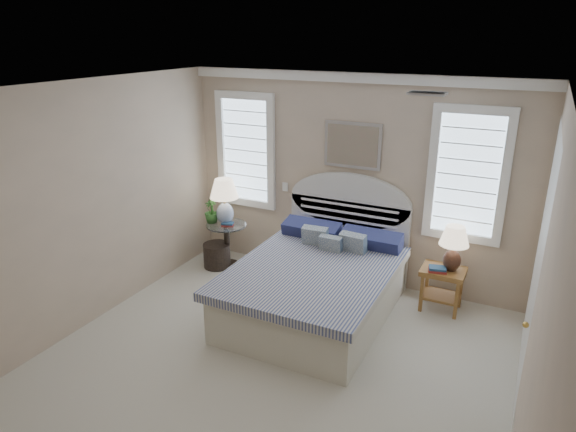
# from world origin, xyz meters

# --- Properties ---
(floor) EXTENTS (4.50, 5.00, 0.01)m
(floor) POSITION_xyz_m (0.00, 0.00, 0.00)
(floor) COLOR #B5AE9A
(floor) RESTS_ON ground
(ceiling) EXTENTS (4.50, 5.00, 0.01)m
(ceiling) POSITION_xyz_m (0.00, 0.00, 2.70)
(ceiling) COLOR white
(ceiling) RESTS_ON wall_back
(wall_back) EXTENTS (4.50, 0.02, 2.70)m
(wall_back) POSITION_xyz_m (0.00, 2.50, 1.35)
(wall_back) COLOR beige
(wall_back) RESTS_ON floor
(wall_left) EXTENTS (0.02, 5.00, 2.70)m
(wall_left) POSITION_xyz_m (-2.25, 0.00, 1.35)
(wall_left) COLOR beige
(wall_left) RESTS_ON floor
(wall_right) EXTENTS (0.02, 5.00, 2.70)m
(wall_right) POSITION_xyz_m (2.25, 0.00, 1.35)
(wall_right) COLOR beige
(wall_right) RESTS_ON floor
(crown_molding) EXTENTS (4.50, 0.08, 0.12)m
(crown_molding) POSITION_xyz_m (0.00, 2.46, 2.64)
(crown_molding) COLOR white
(crown_molding) RESTS_ON wall_back
(hvac_vent) EXTENTS (0.30, 0.20, 0.02)m
(hvac_vent) POSITION_xyz_m (1.20, 0.80, 2.68)
(hvac_vent) COLOR #B2B2B2
(hvac_vent) RESTS_ON ceiling
(switch_plate) EXTENTS (0.08, 0.01, 0.12)m
(switch_plate) POSITION_xyz_m (-0.95, 2.48, 1.15)
(switch_plate) COLOR white
(switch_plate) RESTS_ON wall_back
(window_left) EXTENTS (0.90, 0.06, 1.60)m
(window_left) POSITION_xyz_m (-1.55, 2.48, 1.60)
(window_left) COLOR silver
(window_left) RESTS_ON wall_back
(window_right) EXTENTS (0.90, 0.06, 1.60)m
(window_right) POSITION_xyz_m (1.40, 2.48, 1.60)
(window_right) COLOR silver
(window_right) RESTS_ON wall_back
(painting) EXTENTS (0.74, 0.04, 0.58)m
(painting) POSITION_xyz_m (0.00, 2.46, 1.82)
(painting) COLOR silver
(painting) RESTS_ON wall_back
(closet_door) EXTENTS (0.02, 1.80, 2.40)m
(closet_door) POSITION_xyz_m (2.23, 1.20, 1.20)
(closet_door) COLOR silver
(closet_door) RESTS_ON floor
(bed) EXTENTS (1.72, 2.28, 1.47)m
(bed) POSITION_xyz_m (0.00, 1.46, 0.39)
(bed) COLOR silver
(bed) RESTS_ON floor
(side_table_left) EXTENTS (0.56, 0.56, 0.63)m
(side_table_left) POSITION_xyz_m (-1.65, 2.05, 0.39)
(side_table_left) COLOR black
(side_table_left) RESTS_ON floor
(nightstand_right) EXTENTS (0.50, 0.40, 0.53)m
(nightstand_right) POSITION_xyz_m (1.30, 2.15, 0.39)
(nightstand_right) COLOR olive
(nightstand_right) RESTS_ON floor
(floor_pot) EXTENTS (0.45, 0.45, 0.34)m
(floor_pot) POSITION_xyz_m (-1.77, 1.96, 0.17)
(floor_pot) COLOR black
(floor_pot) RESTS_ON floor
(lamp_left) EXTENTS (0.44, 0.44, 0.65)m
(lamp_left) POSITION_xyz_m (-1.69, 2.09, 1.02)
(lamp_left) COLOR white
(lamp_left) RESTS_ON side_table_left
(lamp_right) EXTENTS (0.40, 0.40, 0.55)m
(lamp_right) POSITION_xyz_m (1.38, 2.17, 0.87)
(lamp_right) COLOR black
(lamp_right) RESTS_ON nightstand_right
(potted_plant) EXTENTS (0.24, 0.24, 0.35)m
(potted_plant) POSITION_xyz_m (-1.87, 2.02, 0.80)
(potted_plant) COLOR #35762F
(potted_plant) RESTS_ON side_table_left
(books_left) EXTENTS (0.20, 0.17, 0.05)m
(books_left) POSITION_xyz_m (-1.60, 2.01, 0.65)
(books_left) COLOR maroon
(books_left) RESTS_ON side_table_left
(books_right) EXTENTS (0.24, 0.20, 0.06)m
(books_right) POSITION_xyz_m (1.24, 2.06, 0.56)
(books_right) COLOR maroon
(books_right) RESTS_ON nightstand_right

